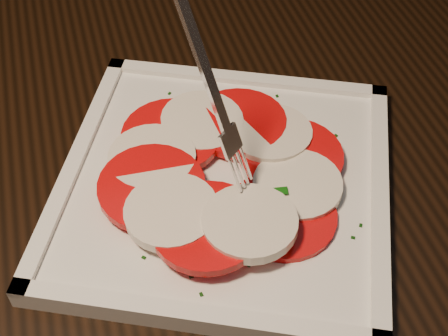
{
  "coord_description": "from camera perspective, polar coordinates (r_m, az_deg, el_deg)",
  "views": [
    {
      "loc": [
        0.21,
        -0.26,
        1.2
      ],
      "look_at": [
        0.3,
        0.1,
        0.78
      ],
      "focal_mm": 50.0,
      "sensor_mm": 36.0,
      "label": 1
    }
  ],
  "objects": [
    {
      "name": "plate",
      "position": [
        0.58,
        -0.0,
        -1.5
      ],
      "size": [
        0.39,
        0.39,
        0.01
      ],
      "primitive_type": "cube",
      "rotation": [
        0.0,
        0.0,
        -0.42
      ],
      "color": "white",
      "rests_on": "table"
    },
    {
      "name": "fork",
      "position": [
        0.49,
        -1.92,
        7.46
      ],
      "size": [
        0.07,
        0.07,
        0.18
      ],
      "primitive_type": null,
      "rotation": [
        0.0,
        0.0,
        0.73
      ],
      "color": "white",
      "rests_on": "caprese_salad"
    },
    {
      "name": "caprese_salad",
      "position": [
        0.56,
        -0.01,
        -0.27
      ],
      "size": [
        0.24,
        0.24,
        0.03
      ],
      "color": "red",
      "rests_on": "plate"
    },
    {
      "name": "table",
      "position": [
        0.65,
        -7.31,
        -8.98
      ],
      "size": [
        1.22,
        0.82,
        0.75
      ],
      "rotation": [
        0.0,
        0.0,
        0.02
      ],
      "color": "black",
      "rests_on": "ground"
    }
  ]
}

